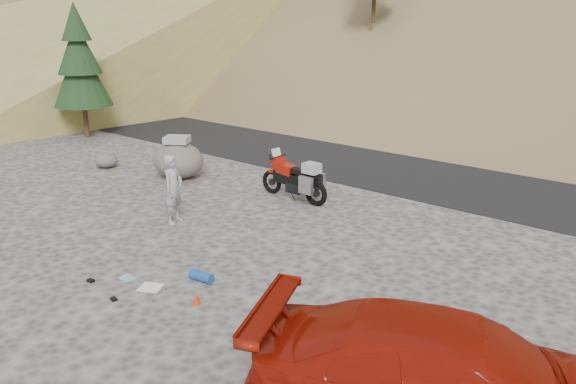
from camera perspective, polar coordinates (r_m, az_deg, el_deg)
ground at (r=12.29m, az=-9.83°, el=-5.02°), size 140.00×140.00×0.00m
road at (r=19.09m, az=10.73°, el=3.32°), size 120.00×7.00×0.05m
conifer_verge at (r=22.99m, az=-20.44°, el=12.32°), size 2.20×2.20×5.04m
motorcycle at (r=14.55m, az=0.85°, el=1.26°), size 2.18×0.67×1.30m
man at (r=13.45m, az=-11.34°, el=-3.04°), size 0.54×0.68×1.63m
boulder at (r=16.86m, az=-11.09°, el=3.23°), size 1.98×1.83×1.23m
small_rock at (r=18.62m, az=-18.02°, el=3.10°), size 0.78×0.70×0.46m
gear_white_cloth at (r=10.52m, az=-13.77°, el=-9.39°), size 0.51×0.49×0.01m
gear_blue_mat at (r=10.53m, az=-8.81°, el=-8.47°), size 0.49×0.24×0.19m
gear_bottle at (r=9.36m, az=-2.04°, el=-11.66°), size 0.10×0.10×0.25m
gear_funnel at (r=9.79m, az=-9.29°, el=-10.66°), size 0.20×0.20×0.19m
gear_glove_a at (r=10.27m, az=-17.30°, el=-10.35°), size 0.14×0.11×0.04m
gear_glove_b at (r=11.04m, az=-19.43°, el=-8.48°), size 0.14×0.11×0.04m
gear_blue_cloth at (r=10.97m, az=-16.02°, el=-8.39°), size 0.31×0.23×0.01m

